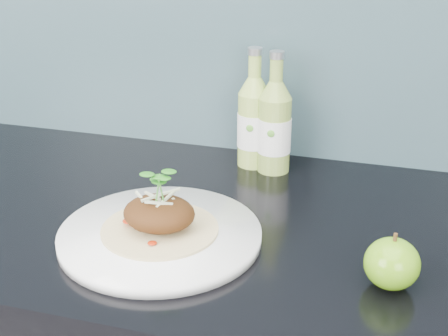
% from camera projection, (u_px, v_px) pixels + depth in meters
% --- Properties ---
extents(dinner_plate, '(0.38, 0.38, 0.02)m').
position_uv_depth(dinner_plate, '(160.00, 235.00, 0.91)').
color(dinner_plate, white).
rests_on(dinner_plate, kitchen_counter).
extents(pork_taco, '(0.17, 0.17, 0.10)m').
position_uv_depth(pork_taco, '(159.00, 212.00, 0.90)').
color(pork_taco, tan).
rests_on(pork_taco, dinner_plate).
extents(green_apple, '(0.07, 0.07, 0.08)m').
position_uv_depth(green_apple, '(392.00, 264.00, 0.79)').
color(green_apple, '#387F0D').
rests_on(green_apple, kitchen_counter).
extents(cider_bottle_left, '(0.08, 0.08, 0.22)m').
position_uv_depth(cider_bottle_left, '(254.00, 122.00, 1.14)').
color(cider_bottle_left, '#9FBE4F').
rests_on(cider_bottle_left, kitchen_counter).
extents(cider_bottle_right, '(0.08, 0.08, 0.22)m').
position_uv_depth(cider_bottle_right, '(275.00, 127.00, 1.11)').
color(cider_bottle_right, '#89A645').
rests_on(cider_bottle_right, kitchen_counter).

